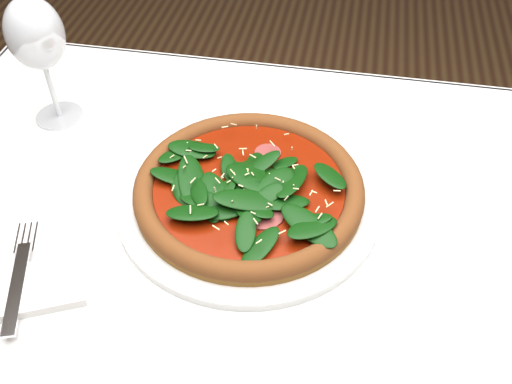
% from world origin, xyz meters
% --- Properties ---
extents(dining_table, '(1.21, 0.81, 0.75)m').
position_xyz_m(dining_table, '(0.00, 0.00, 0.65)').
color(dining_table, silver).
rests_on(dining_table, ground).
extents(plate, '(0.36, 0.36, 0.02)m').
position_xyz_m(plate, '(-0.07, 0.06, 0.76)').
color(plate, silver).
rests_on(plate, dining_table).
extents(pizza, '(0.36, 0.36, 0.04)m').
position_xyz_m(pizza, '(-0.07, 0.06, 0.78)').
color(pizza, olive).
rests_on(pizza, plate).
extents(wine_glass, '(0.08, 0.08, 0.21)m').
position_xyz_m(wine_glass, '(-0.41, 0.18, 0.90)').
color(wine_glass, silver).
rests_on(wine_glass, dining_table).
extents(napkin, '(0.17, 0.13, 0.01)m').
position_xyz_m(napkin, '(-0.31, -0.15, 0.76)').
color(napkin, silver).
rests_on(napkin, dining_table).
extents(fork, '(0.07, 0.17, 0.00)m').
position_xyz_m(fork, '(-0.32, -0.12, 0.76)').
color(fork, silver).
rests_on(fork, napkin).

